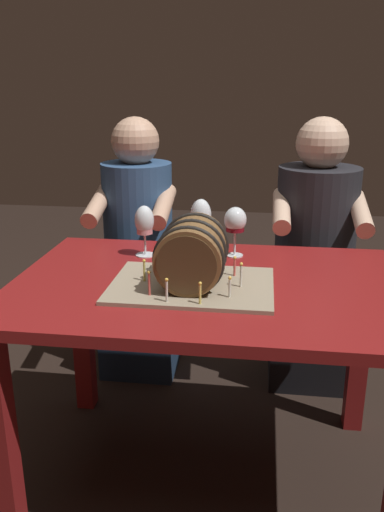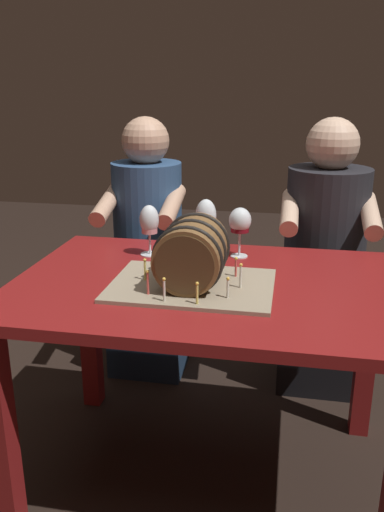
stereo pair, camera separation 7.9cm
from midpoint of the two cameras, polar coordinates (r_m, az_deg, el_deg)
ground_plane at (r=2.05m, az=0.30°, el=-22.21°), size 8.00×8.00×0.00m
dining_table at (r=1.71m, az=0.34°, el=-6.45°), size 1.23×0.83×0.73m
barrel_cake at (r=1.59m, az=-1.43°, el=-0.27°), size 0.49×0.35×0.21m
wine_glass_red at (r=1.88m, az=3.45°, el=3.66°), size 0.08×0.08×0.18m
wine_glass_white at (r=1.91m, az=-0.24°, el=4.08°), size 0.08×0.08×0.20m
wine_glass_rose at (r=1.89m, az=-6.31°, el=3.52°), size 0.07×0.07×0.18m
person_seated_left at (r=2.46m, az=-6.61°, el=-0.73°), size 0.36×0.45×1.19m
person_seated_right at (r=2.38m, az=11.91°, el=-1.03°), size 0.38×0.46×1.19m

